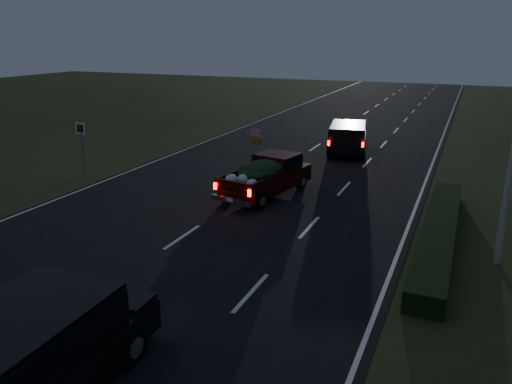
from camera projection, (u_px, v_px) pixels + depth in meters
The scene contains 7 objects.
ground at pixel (182, 237), 16.49m from camera, with size 120.00×120.00×0.00m, color black.
road_asphalt at pixel (182, 237), 16.48m from camera, with size 14.00×120.00×0.02m, color black.
hedge_row at pixel (439, 233), 16.07m from camera, with size 1.00×10.00×0.60m, color black.
route_sign at pixel (82, 140), 23.58m from camera, with size 0.55×0.08×2.50m.
pickup_truck at pixel (267, 174), 20.64m from camera, with size 2.57×4.86×2.42m.
lead_suv at pixel (348, 135), 27.96m from camera, with size 2.78×4.96×1.35m.
rear_suv at pixel (15, 357), 8.52m from camera, with size 2.56×5.35×1.52m.
Camera 1 is at (8.30, -13.04, 6.40)m, focal length 35.00 mm.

